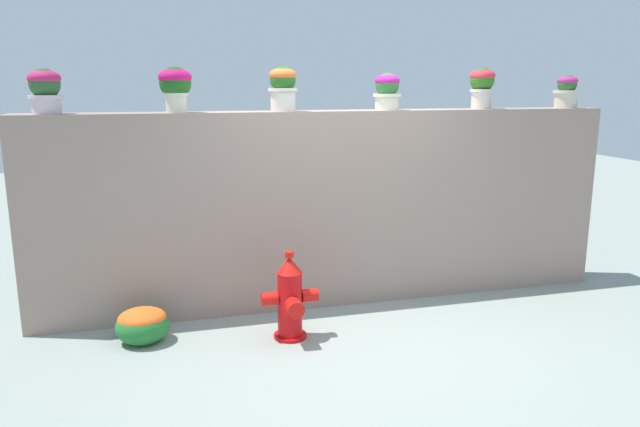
# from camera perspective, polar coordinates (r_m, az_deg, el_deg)

# --- Properties ---
(ground_plane) EXTENTS (24.00, 24.00, 0.00)m
(ground_plane) POSITION_cam_1_polar(r_m,az_deg,el_deg) (5.41, 4.45, -12.01)
(ground_plane) COLOR gray
(stone_wall) EXTENTS (5.91, 0.39, 1.97)m
(stone_wall) POSITION_cam_1_polar(r_m,az_deg,el_deg) (6.07, 1.24, 0.51)
(stone_wall) COLOR gray
(stone_wall) RESTS_ON ground
(potted_plant_0) EXTENTS (0.29, 0.29, 0.39)m
(potted_plant_0) POSITION_cam_1_polar(r_m,az_deg,el_deg) (5.76, -24.79, 10.83)
(potted_plant_0) COLOR silver
(potted_plant_0) RESTS_ON stone_wall
(potted_plant_1) EXTENTS (0.30, 0.30, 0.41)m
(potted_plant_1) POSITION_cam_1_polar(r_m,az_deg,el_deg) (5.69, -13.66, 11.92)
(potted_plant_1) COLOR beige
(potted_plant_1) RESTS_ON stone_wall
(potted_plant_2) EXTENTS (0.28, 0.28, 0.42)m
(potted_plant_2) POSITION_cam_1_polar(r_m,az_deg,el_deg) (5.80, -3.57, 12.11)
(potted_plant_2) COLOR beige
(potted_plant_2) RESTS_ON stone_wall
(potted_plant_3) EXTENTS (0.28, 0.28, 0.36)m
(potted_plant_3) POSITION_cam_1_polar(r_m,az_deg,el_deg) (6.09, 6.44, 11.71)
(potted_plant_3) COLOR beige
(potted_plant_3) RESTS_ON stone_wall
(potted_plant_4) EXTENTS (0.26, 0.26, 0.42)m
(potted_plant_4) POSITION_cam_1_polar(r_m,az_deg,el_deg) (6.59, 15.23, 11.85)
(potted_plant_4) COLOR beige
(potted_plant_4) RESTS_ON stone_wall
(potted_plant_5) EXTENTS (0.28, 0.28, 0.36)m
(potted_plant_5) POSITION_cam_1_polar(r_m,az_deg,el_deg) (7.17, 22.51, 10.83)
(potted_plant_5) COLOR beige
(potted_plant_5) RESTS_ON stone_wall
(fire_hydrant) EXTENTS (0.51, 0.42, 0.80)m
(fire_hydrant) POSITION_cam_1_polar(r_m,az_deg,el_deg) (5.32, -2.87, -8.24)
(fire_hydrant) COLOR red
(fire_hydrant) RESTS_ON ground
(flower_bush_left) EXTENTS (0.46, 0.42, 0.32)m
(flower_bush_left) POSITION_cam_1_polar(r_m,az_deg,el_deg) (5.53, -16.60, -10.06)
(flower_bush_left) COLOR #247230
(flower_bush_left) RESTS_ON ground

